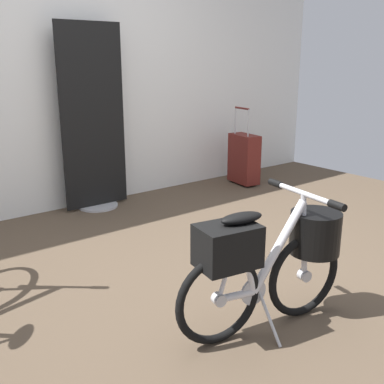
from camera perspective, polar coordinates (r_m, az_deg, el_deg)
ground_plane at (r=2.91m, az=2.56°, el=-10.89°), size 6.19×6.19×0.00m
back_wall at (r=4.30m, az=-15.61°, el=17.14°), size 6.19×0.10×2.88m
floor_banner_stand at (r=4.21m, az=-12.00°, el=7.65°), size 0.60×0.36×1.62m
folding_bike_foreground at (r=2.33m, az=9.89°, el=-7.77°), size 0.98×0.53×0.70m
rolling_suitcase at (r=5.04m, az=6.41°, el=4.13°), size 0.23×0.38×0.83m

